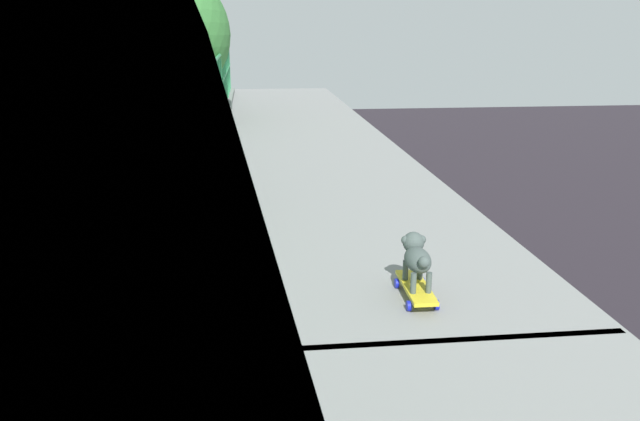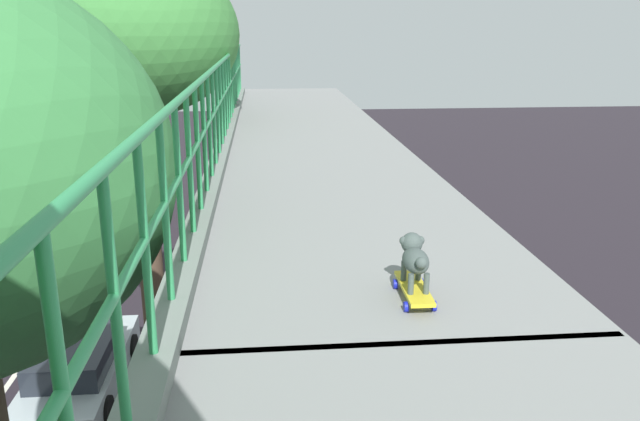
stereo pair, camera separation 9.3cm
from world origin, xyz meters
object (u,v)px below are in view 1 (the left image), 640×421
(car_silver_fifth, at_px, (69,370))
(toy_skateboard, at_px, (416,288))
(city_bus, at_px, (59,182))
(small_dog, at_px, (417,256))

(car_silver_fifth, distance_m, toy_skateboard, 12.18)
(car_silver_fifth, xyz_separation_m, city_bus, (-3.68, 13.09, 1.19))
(car_silver_fifth, relative_size, toy_skateboard, 8.52)
(car_silver_fifth, height_order, city_bus, city_bus)
(city_bus, distance_m, small_dog, 24.60)
(toy_skateboard, xyz_separation_m, small_dog, (0.00, 0.02, 0.21))
(toy_skateboard, distance_m, small_dog, 0.21)
(city_bus, height_order, toy_skateboard, toy_skateboard)
(city_bus, bearing_deg, car_silver_fifth, -74.29)
(toy_skateboard, bearing_deg, car_silver_fifth, 119.02)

